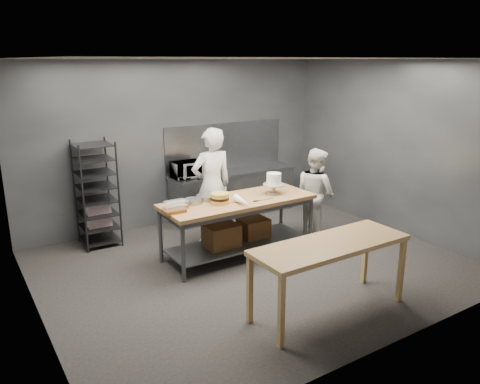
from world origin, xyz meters
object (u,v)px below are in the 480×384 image
at_px(microwave, 187,170).
at_px(near_counter, 330,249).
at_px(work_table, 237,221).
at_px(layer_cake, 220,198).
at_px(chef_behind, 212,186).
at_px(speed_rack, 97,195).
at_px(chef_right, 315,193).
at_px(frosted_cake_stand, 274,181).

bearing_deg(microwave, near_counter, -89.77).
relative_size(work_table, layer_cake, 8.71).
bearing_deg(layer_cake, chef_behind, 69.36).
xyz_separation_m(work_table, chef_behind, (-0.05, 0.71, 0.40)).
xyz_separation_m(speed_rack, layer_cake, (1.36, -1.69, 0.14)).
distance_m(chef_right, layer_cake, 1.95).
bearing_deg(chef_behind, microwave, -90.18).
relative_size(near_counter, frosted_cake_stand, 5.88).
height_order(work_table, chef_behind, chef_behind).
bearing_deg(chef_right, near_counter, 142.58).
relative_size(chef_behind, chef_right, 1.26).
relative_size(work_table, microwave, 4.43).
distance_m(work_table, frosted_cake_stand, 0.87).
bearing_deg(work_table, speed_rack, 135.77).
height_order(speed_rack, chef_behind, chef_behind).
xyz_separation_m(near_counter, chef_behind, (-0.07, 2.76, 0.16)).
xyz_separation_m(near_counter, frosted_cake_stand, (0.64, 2.00, 0.32)).
bearing_deg(layer_cake, microwave, 79.21).
xyz_separation_m(near_counter, chef_right, (1.58, 2.06, -0.04)).
height_order(frosted_cake_stand, layer_cake, frosted_cake_stand).
bearing_deg(near_counter, layer_cake, 99.96).
bearing_deg(near_counter, speed_rack, 114.81).
xyz_separation_m(work_table, chef_right, (1.60, 0.01, 0.20)).
bearing_deg(near_counter, chef_behind, 91.39).
bearing_deg(microwave, speed_rack, -177.30).
height_order(speed_rack, chef_right, speed_rack).
distance_m(near_counter, chef_behind, 2.77).
distance_m(chef_behind, layer_cake, 0.81).
relative_size(near_counter, chef_right, 1.29).
height_order(chef_behind, chef_right, chef_behind).
height_order(near_counter, frosted_cake_stand, frosted_cake_stand).
bearing_deg(speed_rack, chef_right, -26.38).
height_order(chef_right, frosted_cake_stand, chef_right).
distance_m(near_counter, chef_right, 2.60).
bearing_deg(chef_behind, speed_rack, -26.84).
bearing_deg(near_counter, microwave, 90.23).
relative_size(speed_rack, frosted_cake_stand, 5.15).
relative_size(near_counter, speed_rack, 1.14).
height_order(microwave, layer_cake, microwave).
xyz_separation_m(work_table, speed_rack, (-1.69, 1.64, 0.28)).
distance_m(microwave, frosted_cake_stand, 1.89).
bearing_deg(chef_right, frosted_cake_stand, 93.68).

